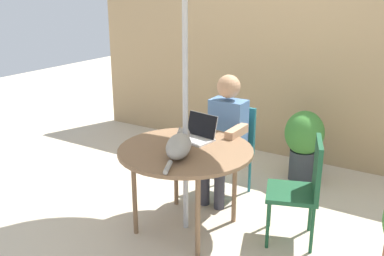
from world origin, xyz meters
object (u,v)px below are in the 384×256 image
at_px(chair_empty, 304,183).
at_px(cat, 179,145).
at_px(potted_plant_near_fence, 304,141).
at_px(chair_occupied, 232,144).
at_px(person_seated, 224,132).
at_px(laptop, 198,132).
at_px(patio_table, 186,155).

height_order(chair_empty, cat, cat).
bearing_deg(potted_plant_near_fence, chair_occupied, -128.47).
relative_size(person_seated, cat, 1.96).
xyz_separation_m(laptop, cat, (0.07, -0.41, 0.02)).
relative_size(patio_table, potted_plant_near_fence, 1.46).
xyz_separation_m(person_seated, cat, (0.04, -0.83, 0.13)).
bearing_deg(patio_table, chair_occupied, 90.00).
height_order(laptop, potted_plant_near_fence, laptop).
height_order(patio_table, chair_occupied, chair_occupied).
xyz_separation_m(chair_empty, potted_plant_near_fence, (-0.38, 1.17, -0.07)).
height_order(patio_table, potted_plant_near_fence, potted_plant_near_fence).
distance_m(patio_table, laptop, 0.28).
relative_size(chair_occupied, cat, 1.41).
bearing_deg(chair_empty, laptop, -175.86).
relative_size(chair_empty, potted_plant_near_fence, 1.15).
xyz_separation_m(chair_empty, laptop, (-0.94, -0.07, 0.28)).
xyz_separation_m(chair_empty, person_seated, (-0.90, 0.36, 0.17)).
xyz_separation_m(chair_occupied, chair_empty, (0.90, -0.51, 0.00)).
distance_m(person_seated, cat, 0.84).
relative_size(chair_occupied, laptop, 2.63).
height_order(patio_table, cat, cat).
xyz_separation_m(chair_occupied, potted_plant_near_fence, (0.52, 0.65, -0.07)).
relative_size(chair_empty, laptop, 2.63).
bearing_deg(chair_occupied, cat, -87.83).
distance_m(patio_table, chair_occupied, 0.85).
xyz_separation_m(cat, potted_plant_near_fence, (0.48, 1.64, -0.37)).
distance_m(patio_table, chair_empty, 0.97).
bearing_deg(laptop, patio_table, -82.10).
bearing_deg(potted_plant_near_fence, person_seated, -122.64).
bearing_deg(cat, laptop, 100.21).
height_order(laptop, cat, laptop).
distance_m(chair_empty, person_seated, 0.99).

